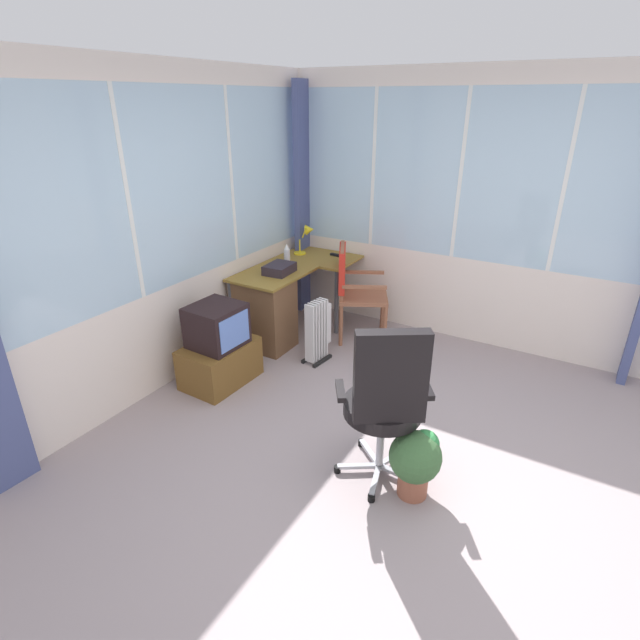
# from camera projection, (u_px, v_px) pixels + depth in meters

# --- Properties ---
(ground) EXTENTS (5.63, 5.45, 0.06)m
(ground) POSITION_uv_depth(u_px,v_px,m) (399.00, 486.00, 3.20)
(ground) COLOR gray
(north_window_panel) EXTENTS (4.63, 0.07, 2.58)m
(north_window_panel) POSITION_uv_depth(u_px,v_px,m) (133.00, 244.00, 3.70)
(north_window_panel) COLOR white
(north_window_panel) RESTS_ON ground
(east_window_panel) EXTENTS (0.07, 4.45, 2.58)m
(east_window_panel) POSITION_uv_depth(u_px,v_px,m) (505.00, 218.00, 4.49)
(east_window_panel) COLOR white
(east_window_panel) RESTS_ON ground
(curtain_corner) EXTENTS (0.31, 0.10, 2.48)m
(curtain_corner) POSITION_uv_depth(u_px,v_px,m) (303.00, 203.00, 5.39)
(curtain_corner) COLOR #4B5588
(curtain_corner) RESTS_ON ground
(desk) EXTENTS (1.39, 0.81, 0.73)m
(desk) POSITION_uv_depth(u_px,v_px,m) (269.00, 307.00, 4.85)
(desk) COLOR olive
(desk) RESTS_ON ground
(desk_lamp) EXTENTS (0.23, 0.20, 0.32)m
(desk_lamp) POSITION_uv_depth(u_px,v_px,m) (307.00, 235.00, 5.33)
(desk_lamp) COLOR yellow
(desk_lamp) RESTS_ON desk
(tv_remote) EXTENTS (0.06, 0.15, 0.02)m
(tv_remote) POSITION_uv_depth(u_px,v_px,m) (337.00, 255.00, 5.30)
(tv_remote) COLOR black
(tv_remote) RESTS_ON desk
(spray_bottle) EXTENTS (0.06, 0.06, 0.22)m
(spray_bottle) POSITION_uv_depth(u_px,v_px,m) (287.00, 255.00, 4.99)
(spray_bottle) COLOR silver
(spray_bottle) RESTS_ON desk
(paper_tray) EXTENTS (0.32, 0.25, 0.09)m
(paper_tray) POSITION_uv_depth(u_px,v_px,m) (279.00, 269.00, 4.77)
(paper_tray) COLOR #2A222B
(paper_tray) RESTS_ON desk
(wooden_armchair) EXTENTS (0.65, 0.65, 0.98)m
(wooden_armchair) POSITION_uv_depth(u_px,v_px,m) (351.00, 281.00, 4.90)
(wooden_armchair) COLOR #92573C
(wooden_armchair) RESTS_ON ground
(office_chair) EXTENTS (0.59, 0.61, 1.14)m
(office_chair) POSITION_uv_depth(u_px,v_px,m) (386.00, 397.00, 2.94)
(office_chair) COLOR #B7B7BF
(office_chair) RESTS_ON ground
(tv_on_stand) EXTENTS (0.65, 0.46, 0.73)m
(tv_on_stand) POSITION_uv_depth(u_px,v_px,m) (219.00, 349.00, 4.20)
(tv_on_stand) COLOR brown
(tv_on_stand) RESTS_ON ground
(space_heater) EXTENTS (0.32, 0.20, 0.61)m
(space_heater) POSITION_uv_depth(u_px,v_px,m) (318.00, 330.00, 4.57)
(space_heater) COLOR silver
(space_heater) RESTS_ON ground
(potted_plant) EXTENTS (0.33, 0.33, 0.45)m
(potted_plant) POSITION_uv_depth(u_px,v_px,m) (416.00, 459.00, 2.99)
(potted_plant) COLOR #9F5840
(potted_plant) RESTS_ON ground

